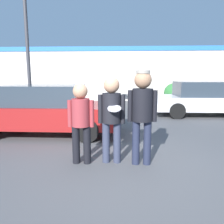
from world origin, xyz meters
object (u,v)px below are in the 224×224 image
person_left (81,117)px  shrub (174,93)px  parked_car_far (203,99)px  street_lamp (33,30)px  person_middle_with_frisbee (112,112)px  person_right (142,108)px  parked_car_near (45,109)px

person_left → shrub: (4.07, 10.19, -0.31)m
shrub → parked_car_far: bearing=-87.3°
person_left → shrub: size_ratio=1.27×
street_lamp → parked_car_far: bearing=17.9°
person_left → parked_car_far: person_left is taller
person_middle_with_frisbee → person_right: bearing=-5.8°
person_left → person_right: bearing=0.7°
parked_car_near → shrub: (5.60, 7.97, -0.11)m
person_left → parked_car_near: person_left is taller
person_right → parked_car_far: bearing=60.7°
person_left → person_middle_with_frisbee: person_middle_with_frisbee is taller
person_right → parked_car_near: person_right is taller
parked_car_near → shrub: size_ratio=3.57×
person_middle_with_frisbee → shrub: person_middle_with_frisbee is taller
person_right → street_lamp: size_ratio=0.35×
person_left → street_lamp: bearing=123.1°
street_lamp → shrub: 9.61m
person_left → person_right: size_ratio=0.87×
person_middle_with_frisbee → parked_car_far: (3.70, 5.47, -0.28)m
parked_car_far → shrub: size_ratio=3.43×
person_right → parked_car_near: 3.52m
person_right → street_lamp: street_lamp is taller
person_right → shrub: bearing=74.2°
parked_car_far → shrub: bearing=92.7°
person_right → shrub: (2.88, 10.18, -0.50)m
street_lamp → person_right: bearing=-45.0°
parked_car_far → street_lamp: (-6.53, -2.11, 2.52)m
person_right → parked_car_far: person_right is taller
person_middle_with_frisbee → street_lamp: bearing=130.1°
parked_car_far → street_lamp: street_lamp is taller
person_left → street_lamp: (-2.24, 3.43, 2.33)m
parked_car_near → parked_car_far: size_ratio=1.04×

